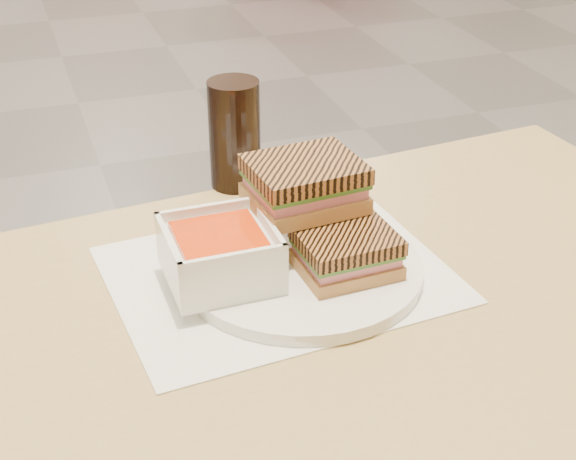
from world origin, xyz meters
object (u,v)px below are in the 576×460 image
object	(u,v)px
soup_bowl	(220,256)
cola_glass	(235,134)
main_table	(292,416)
plate	(302,269)
panini_lower	(346,252)

from	to	relation	value
soup_bowl	cola_glass	xyz separation A→B (m)	(0.09, 0.25, 0.03)
soup_bowl	main_table	bearing A→B (deg)	-65.21
plate	cola_glass	size ratio (longest dim) A/B	1.85
panini_lower	cola_glass	size ratio (longest dim) A/B	0.74
plate	soup_bowl	bearing A→B (deg)	178.50
cola_glass	panini_lower	bearing A→B (deg)	-80.20
plate	cola_glass	world-z (taller)	cola_glass
plate	panini_lower	xyz separation A→B (m)	(0.04, -0.03, 0.03)
main_table	cola_glass	bearing A→B (deg)	83.53
plate	cola_glass	distance (m)	0.26
plate	soup_bowl	xyz separation A→B (m)	(-0.10, 0.00, 0.04)
cola_glass	soup_bowl	bearing A→B (deg)	-109.51
plate	panini_lower	bearing A→B (deg)	-35.44
soup_bowl	panini_lower	bearing A→B (deg)	-13.26
main_table	cola_glass	distance (m)	0.41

